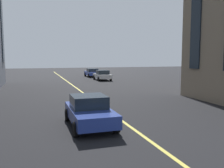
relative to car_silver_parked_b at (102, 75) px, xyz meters
The scene contains 4 objects.
lane_centre_line 17.68m from the car_silver_parked_b, 163.90° to the left, with size 80.00×0.16×0.01m.
car_silver_parked_b is the anchor object (origin of this frame).
car_blue_parked_a 22.77m from the car_silver_parked_b, 163.07° to the left, with size 3.90×1.89×1.40m.
car_blue_trailing 6.24m from the car_silver_parked_b, ahead, with size 4.40×1.95×1.37m.
Camera 1 is at (4.52, 4.05, 3.12)m, focal length 38.94 mm.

